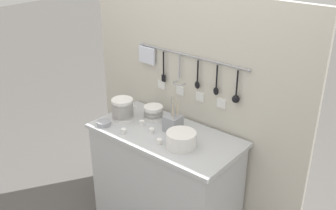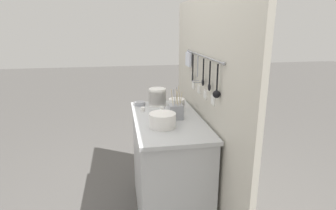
{
  "view_description": "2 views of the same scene",
  "coord_description": "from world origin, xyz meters",
  "px_view_note": "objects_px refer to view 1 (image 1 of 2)",
  "views": [
    {
      "loc": [
        1.62,
        -1.95,
        2.37
      ],
      "look_at": [
        0.05,
        -0.03,
        1.21
      ],
      "focal_mm": 42.0,
      "sensor_mm": 36.0,
      "label": 1
    },
    {
      "loc": [
        2.23,
        -0.39,
        1.72
      ],
      "look_at": [
        0.07,
        -0.01,
        1.09
      ],
      "focal_mm": 30.0,
      "sensor_mm": 36.0,
      "label": 2
    }
  ],
  "objects_px": {
    "cup_mid_row": "(159,141)",
    "cup_back_left": "(142,123)",
    "bowl_stack_nested_right": "(153,112)",
    "cup_front_right": "(124,131)",
    "cup_back_right": "(152,131)",
    "plate_stack": "(181,140)",
    "cutlery_caddy": "(173,123)",
    "bowl_stack_short_front": "(123,109)",
    "steel_mixing_bowl": "(104,123)",
    "cup_by_caddy": "(132,108)"
  },
  "relations": [
    {
      "from": "plate_stack",
      "to": "cutlery_caddy",
      "type": "xyz_separation_m",
      "value": [
        -0.19,
        0.14,
        0.01
      ]
    },
    {
      "from": "cup_back_left",
      "to": "cup_front_right",
      "type": "distance_m",
      "value": 0.18
    },
    {
      "from": "cup_by_caddy",
      "to": "cup_mid_row",
      "type": "bearing_deg",
      "value": -27.23
    },
    {
      "from": "plate_stack",
      "to": "cup_by_caddy",
      "type": "xyz_separation_m",
      "value": [
        -0.67,
        0.2,
        -0.04
      ]
    },
    {
      "from": "cup_back_right",
      "to": "cup_back_left",
      "type": "distance_m",
      "value": 0.15
    },
    {
      "from": "bowl_stack_short_front",
      "to": "cup_back_right",
      "type": "distance_m",
      "value": 0.33
    },
    {
      "from": "bowl_stack_nested_right",
      "to": "cup_front_right",
      "type": "distance_m",
      "value": 0.32
    },
    {
      "from": "steel_mixing_bowl",
      "to": "cup_mid_row",
      "type": "distance_m",
      "value": 0.51
    },
    {
      "from": "plate_stack",
      "to": "cup_by_caddy",
      "type": "relative_size",
      "value": 5.51
    },
    {
      "from": "plate_stack",
      "to": "cutlery_caddy",
      "type": "height_order",
      "value": "cutlery_caddy"
    },
    {
      "from": "cup_mid_row",
      "to": "bowl_stack_short_front",
      "type": "bearing_deg",
      "value": 166.86
    },
    {
      "from": "bowl_stack_nested_right",
      "to": "cup_by_caddy",
      "type": "distance_m",
      "value": 0.24
    },
    {
      "from": "bowl_stack_nested_right",
      "to": "cup_back_left",
      "type": "relative_size",
      "value": 3.95
    },
    {
      "from": "steel_mixing_bowl",
      "to": "cup_front_right",
      "type": "relative_size",
      "value": 2.8
    },
    {
      "from": "bowl_stack_nested_right",
      "to": "cup_front_right",
      "type": "relative_size",
      "value": 3.95
    },
    {
      "from": "cup_mid_row",
      "to": "cup_by_caddy",
      "type": "bearing_deg",
      "value": 152.77
    },
    {
      "from": "steel_mixing_bowl",
      "to": "cup_front_right",
      "type": "height_order",
      "value": "cup_front_right"
    },
    {
      "from": "plate_stack",
      "to": "cup_mid_row",
      "type": "relative_size",
      "value": 5.51
    },
    {
      "from": "bowl_stack_short_front",
      "to": "cup_back_right",
      "type": "xyz_separation_m",
      "value": [
        0.33,
        -0.03,
        -0.07
      ]
    },
    {
      "from": "bowl_stack_short_front",
      "to": "bowl_stack_nested_right",
      "type": "height_order",
      "value": "bowl_stack_short_front"
    },
    {
      "from": "steel_mixing_bowl",
      "to": "cutlery_caddy",
      "type": "relative_size",
      "value": 0.38
    },
    {
      "from": "bowl_stack_nested_right",
      "to": "cup_mid_row",
      "type": "xyz_separation_m",
      "value": [
        0.29,
        -0.27,
        -0.03
      ]
    },
    {
      "from": "bowl_stack_nested_right",
      "to": "steel_mixing_bowl",
      "type": "bearing_deg",
      "value": -123.96
    },
    {
      "from": "bowl_stack_short_front",
      "to": "cup_mid_row",
      "type": "xyz_separation_m",
      "value": [
        0.47,
        -0.11,
        -0.07
      ]
    },
    {
      "from": "bowl_stack_short_front",
      "to": "cup_back_left",
      "type": "distance_m",
      "value": 0.2
    },
    {
      "from": "cup_by_caddy",
      "to": "cup_back_left",
      "type": "distance_m",
      "value": 0.28
    },
    {
      "from": "bowl_stack_short_front",
      "to": "cup_back_right",
      "type": "relative_size",
      "value": 4.46
    },
    {
      "from": "steel_mixing_bowl",
      "to": "cup_by_caddy",
      "type": "height_order",
      "value": "cup_by_caddy"
    },
    {
      "from": "plate_stack",
      "to": "cup_front_right",
      "type": "bearing_deg",
      "value": -165.41
    },
    {
      "from": "bowl_stack_short_front",
      "to": "cup_back_left",
      "type": "bearing_deg",
      "value": 4.79
    },
    {
      "from": "bowl_stack_short_front",
      "to": "cutlery_caddy",
      "type": "xyz_separation_m",
      "value": [
        0.43,
        0.1,
        -0.02
      ]
    },
    {
      "from": "steel_mixing_bowl",
      "to": "cup_mid_row",
      "type": "bearing_deg",
      "value": 6.68
    },
    {
      "from": "cutlery_caddy",
      "to": "cup_back_left",
      "type": "bearing_deg",
      "value": -161.15
    },
    {
      "from": "plate_stack",
      "to": "steel_mixing_bowl",
      "type": "relative_size",
      "value": 1.97
    },
    {
      "from": "cup_front_right",
      "to": "cup_mid_row",
      "type": "distance_m",
      "value": 0.31
    },
    {
      "from": "plate_stack",
      "to": "cup_front_right",
      "type": "relative_size",
      "value": 5.51
    },
    {
      "from": "steel_mixing_bowl",
      "to": "plate_stack",
      "type": "bearing_deg",
      "value": 10.93
    },
    {
      "from": "steel_mixing_bowl",
      "to": "cup_back_right",
      "type": "bearing_deg",
      "value": 21.33
    },
    {
      "from": "bowl_stack_nested_right",
      "to": "cup_back_left",
      "type": "xyz_separation_m",
      "value": [
        0.0,
        -0.14,
        -0.03
      ]
    },
    {
      "from": "cup_front_right",
      "to": "cup_mid_row",
      "type": "height_order",
      "value": "same"
    },
    {
      "from": "cup_mid_row",
      "to": "steel_mixing_bowl",
      "type": "bearing_deg",
      "value": -173.32
    },
    {
      "from": "cup_mid_row",
      "to": "cup_back_left",
      "type": "bearing_deg",
      "value": 156.1
    },
    {
      "from": "bowl_stack_nested_right",
      "to": "cup_front_right",
      "type": "height_order",
      "value": "bowl_stack_nested_right"
    },
    {
      "from": "steel_mixing_bowl",
      "to": "cup_back_right",
      "type": "xyz_separation_m",
      "value": [
        0.36,
        0.14,
        0.0
      ]
    },
    {
      "from": "cup_by_caddy",
      "to": "cup_front_right",
      "type": "distance_m",
      "value": 0.39
    },
    {
      "from": "cup_by_caddy",
      "to": "steel_mixing_bowl",
      "type": "bearing_deg",
      "value": -87.05
    },
    {
      "from": "bowl_stack_short_front",
      "to": "steel_mixing_bowl",
      "type": "bearing_deg",
      "value": -101.71
    },
    {
      "from": "cutlery_caddy",
      "to": "cup_mid_row",
      "type": "relative_size",
      "value": 7.32
    },
    {
      "from": "bowl_stack_short_front",
      "to": "cup_front_right",
      "type": "xyz_separation_m",
      "value": [
        0.17,
        -0.16,
        -0.07
      ]
    },
    {
      "from": "bowl_stack_nested_right",
      "to": "plate_stack",
      "type": "xyz_separation_m",
      "value": [
        0.43,
        -0.2,
        0.0
      ]
    }
  ]
}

